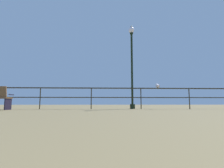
% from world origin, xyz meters
% --- Properties ---
extents(pier_railing, '(18.51, 0.05, 0.99)m').
position_xyz_m(pier_railing, '(-0.00, 9.69, 0.74)').
color(pier_railing, '#302919').
rests_on(pier_railing, ground_plane).
extents(lamppost_center, '(0.29, 0.29, 4.13)m').
position_xyz_m(lamppost_center, '(-0.37, 9.87, 2.35)').
color(lamppost_center, black).
rests_on(lamppost_center, ground_plane).
extents(seagull_on_rail, '(0.19, 0.45, 0.22)m').
position_xyz_m(seagull_on_rail, '(0.81, 9.72, 1.08)').
color(seagull_on_rail, silver).
rests_on(seagull_on_rail, pier_railing).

